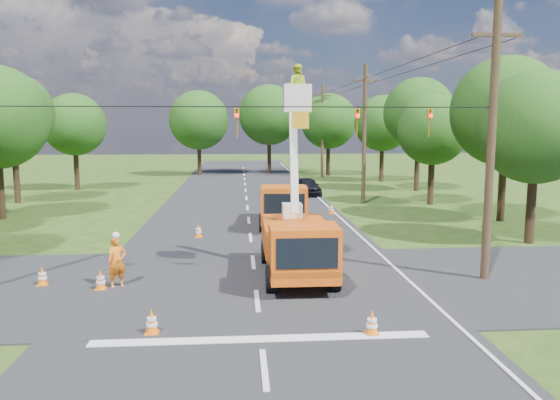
{
  "coord_description": "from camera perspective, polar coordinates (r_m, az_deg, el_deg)",
  "views": [
    {
      "loc": [
        -0.54,
        -17.02,
        5.69
      ],
      "look_at": [
        1.13,
        5.23,
        2.6
      ],
      "focal_mm": 35.0,
      "sensor_mm": 36.0,
      "label": 1
    }
  ],
  "objects": [
    {
      "name": "tree_far_c",
      "position": [
        61.85,
        5.1,
        8.19
      ],
      "size": [
        6.2,
        6.2,
        9.18
      ],
      "color": "#382616",
      "rests_on": "ground"
    },
    {
      "name": "distant_car",
      "position": [
        44.48,
        2.88,
        1.45
      ],
      "size": [
        2.1,
        4.33,
        1.43
      ],
      "primitive_type": "imported",
      "rotation": [
        0.0,
        0.0,
        0.1
      ],
      "color": "black",
      "rests_on": "ground"
    },
    {
      "name": "ground_worker",
      "position": [
        20.08,
        -16.68,
        -6.2
      ],
      "size": [
        0.8,
        0.73,
        1.84
      ],
      "primitive_type": "imported",
      "rotation": [
        0.0,
        0.0,
        0.56
      ],
      "color": "orange",
      "rests_on": "ground"
    },
    {
      "name": "road_main",
      "position": [
        37.46,
        -3.42,
        -0.87
      ],
      "size": [
        12.0,
        100.0,
        0.06
      ],
      "primitive_type": "cube",
      "color": "black",
      "rests_on": "ground"
    },
    {
      "name": "road_cross",
      "position": [
        19.86,
        -2.6,
        -8.77
      ],
      "size": [
        56.0,
        10.0,
        0.07
      ],
      "primitive_type": "cube",
      "color": "black",
      "rests_on": "ground"
    },
    {
      "name": "tree_right_e",
      "position": [
        55.89,
        10.67,
        7.87
      ],
      "size": [
        5.6,
        5.6,
        8.63
      ],
      "color": "#382616",
      "rests_on": "ground"
    },
    {
      "name": "tree_right_c",
      "position": [
        40.43,
        15.69,
        7.05
      ],
      "size": [
        5.0,
        5.0,
        7.83
      ],
      "color": "#382616",
      "rests_on": "ground"
    },
    {
      "name": "bucket_truck",
      "position": [
        20.34,
        1.84,
        -3.58
      ],
      "size": [
        2.55,
        6.32,
        7.89
      ],
      "rotation": [
        0.0,
        0.0,
        -0.0
      ],
      "color": "#D43E0E",
      "rests_on": "ground"
    },
    {
      "name": "second_truck",
      "position": [
        30.78,
        0.41,
        -0.36
      ],
      "size": [
        3.02,
        6.73,
        2.46
      ],
      "rotation": [
        0.0,
        0.0,
        -0.07
      ],
      "color": "#D43E0E",
      "rests_on": "ground"
    },
    {
      "name": "traffic_cone_7",
      "position": [
        35.08,
        5.38,
        -0.9
      ],
      "size": [
        0.38,
        0.38,
        0.71
      ],
      "color": "orange",
      "rests_on": "ground"
    },
    {
      "name": "pole_right_near",
      "position": [
        21.07,
        21.22,
        5.77
      ],
      "size": [
        1.8,
        0.3,
        10.0
      ],
      "color": "#4C3823",
      "rests_on": "ground"
    },
    {
      "name": "signal_span",
      "position": [
        19.22,
        4.01,
        8.43
      ],
      "size": [
        18.0,
        0.29,
        1.07
      ],
      "color": "black",
      "rests_on": "ground"
    },
    {
      "name": "tree_far_b",
      "position": [
        64.13,
        -1.15,
        8.88
      ],
      "size": [
        7.0,
        7.0,
        10.32
      ],
      "color": "#382616",
      "rests_on": "ground"
    },
    {
      "name": "tree_left_f",
      "position": [
        51.06,
        -20.7,
        7.37
      ],
      "size": [
        5.4,
        5.4,
        8.4
      ],
      "color": "#382616",
      "rests_on": "ground"
    },
    {
      "name": "tree_right_b",
      "position": [
        34.71,
        22.56,
        8.51
      ],
      "size": [
        6.4,
        6.4,
        9.65
      ],
      "color": "#382616",
      "rests_on": "ground"
    },
    {
      "name": "tree_right_d",
      "position": [
        48.52,
        14.3,
        8.81
      ],
      "size": [
        6.0,
        6.0,
        9.7
      ],
      "color": "#382616",
      "rests_on": "ground"
    },
    {
      "name": "tree_right_a",
      "position": [
        28.69,
        25.19,
        6.89
      ],
      "size": [
        5.4,
        5.4,
        8.28
      ],
      "color": "#382616",
      "rests_on": "ground"
    },
    {
      "name": "tree_far_a",
      "position": [
        62.19,
        -8.5,
        8.25
      ],
      "size": [
        6.6,
        6.6,
        9.5
      ],
      "color": "#382616",
      "rests_on": "ground"
    },
    {
      "name": "tree_left_e",
      "position": [
        44.14,
        -26.2,
        8.12
      ],
      "size": [
        5.8,
        5.8,
        9.41
      ],
      "color": "#382616",
      "rests_on": "ground"
    },
    {
      "name": "traffic_cone_5",
      "position": [
        21.3,
        -23.59,
        -7.29
      ],
      "size": [
        0.38,
        0.38,
        0.71
      ],
      "color": "orange",
      "rests_on": "ground"
    },
    {
      "name": "traffic_cone_1",
      "position": [
        15.35,
        9.59,
        -12.55
      ],
      "size": [
        0.38,
        0.38,
        0.71
      ],
      "color": "orange",
      "rests_on": "ground"
    },
    {
      "name": "traffic_cone_0",
      "position": [
        15.64,
        -13.26,
        -12.27
      ],
      "size": [
        0.38,
        0.38,
        0.71
      ],
      "color": "orange",
      "rests_on": "ground"
    },
    {
      "name": "traffic_cone_3",
      "position": [
        29.43,
        -0.06,
        -2.56
      ],
      "size": [
        0.38,
        0.38,
        0.71
      ],
      "color": "orange",
      "rests_on": "ground"
    },
    {
      "name": "traffic_cone_4",
      "position": [
        20.06,
        -18.23,
        -7.94
      ],
      "size": [
        0.38,
        0.38,
        0.71
      ],
      "color": "orange",
      "rests_on": "ground"
    },
    {
      "name": "traffic_cone_2",
      "position": [
        24.62,
        -1.52,
        -4.63
      ],
      "size": [
        0.38,
        0.38,
        0.71
      ],
      "color": "orange",
      "rests_on": "ground"
    },
    {
      "name": "stop_bar",
      "position": [
        14.96,
        -1.98,
        -14.48
      ],
      "size": [
        9.0,
        0.45,
        0.02
      ],
      "primitive_type": "cube",
      "color": "silver",
      "rests_on": "ground"
    },
    {
      "name": "traffic_cone_8",
      "position": [
        27.97,
        -8.52,
        -3.2
      ],
      "size": [
        0.38,
        0.38,
        0.71
      ],
      "color": "orange",
      "rests_on": "ground"
    },
    {
      "name": "pole_right_far",
      "position": [
        59.71,
        4.45,
        7.3
      ],
      "size": [
        1.8,
        0.3,
        10.0
      ],
      "color": "#4C3823",
      "rests_on": "ground"
    },
    {
      "name": "pole_right_mid",
      "position": [
        40.06,
        8.81,
        6.95
      ],
      "size": [
        1.8,
        0.3,
        10.0
      ],
      "color": "#4C3823",
      "rests_on": "ground"
    },
    {
      "name": "ground",
      "position": [
        37.46,
        -3.42,
        -0.87
      ],
      "size": [
        140.0,
        140.0,
        0.0
      ],
      "primitive_type": "plane",
      "color": "#254314",
      "rests_on": "ground"
    },
    {
      "name": "edge_line",
      "position": [
        37.96,
        5.06,
        -0.77
      ],
      "size": [
        0.12,
        90.0,
        0.02
      ],
      "primitive_type": "cube",
      "color": "silver",
      "rests_on": "ground"
    }
  ]
}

